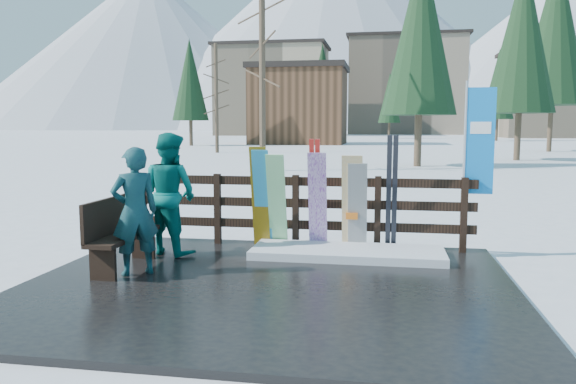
% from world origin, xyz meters
% --- Properties ---
extents(ground, '(700.00, 700.00, 0.00)m').
position_xyz_m(ground, '(0.00, 0.00, 0.00)').
color(ground, white).
rests_on(ground, ground).
extents(deck, '(6.00, 5.00, 0.08)m').
position_xyz_m(deck, '(0.00, 0.00, 0.04)').
color(deck, black).
rests_on(deck, ground).
extents(fence, '(5.60, 0.10, 1.15)m').
position_xyz_m(fence, '(0.00, 2.20, 0.74)').
color(fence, black).
rests_on(fence, deck).
extents(snow_patch, '(2.83, 1.00, 0.12)m').
position_xyz_m(snow_patch, '(0.87, 1.60, 0.14)').
color(snow_patch, white).
rests_on(snow_patch, deck).
extents(bench, '(0.41, 1.50, 0.97)m').
position_xyz_m(bench, '(-2.14, 0.39, 0.60)').
color(bench, black).
rests_on(bench, deck).
extents(snowboard_0, '(0.26, 0.41, 1.56)m').
position_xyz_m(snowboard_0, '(-0.50, 1.98, 0.86)').
color(snowboard_0, '#268EBC').
rests_on(snowboard_0, deck).
extents(snowboard_1, '(0.28, 0.42, 1.50)m').
position_xyz_m(snowboard_1, '(-0.26, 1.98, 0.83)').
color(snowboard_1, white).
rests_on(snowboard_1, deck).
extents(snowboard_2, '(0.26, 0.36, 1.61)m').
position_xyz_m(snowboard_2, '(-0.54, 1.98, 0.89)').
color(snowboard_2, '#CE9506').
rests_on(snowboard_2, deck).
extents(snowboard_3, '(0.28, 0.33, 1.53)m').
position_xyz_m(snowboard_3, '(0.38, 1.98, 0.84)').
color(snowboard_3, silver).
rests_on(snowboard_3, deck).
extents(snowboard_4, '(0.29, 0.30, 1.37)m').
position_xyz_m(snowboard_4, '(0.99, 1.98, 0.77)').
color(snowboard_4, black).
rests_on(snowboard_4, deck).
extents(snowboard_5, '(0.31, 0.32, 1.49)m').
position_xyz_m(snowboard_5, '(0.91, 1.98, 0.83)').
color(snowboard_5, silver).
rests_on(snowboard_5, deck).
extents(ski_pair_a, '(0.16, 0.22, 1.73)m').
position_xyz_m(ski_pair_a, '(0.33, 2.05, 0.95)').
color(ski_pair_a, red).
rests_on(ski_pair_a, deck).
extents(ski_pair_b, '(0.17, 0.28, 1.79)m').
position_xyz_m(ski_pair_b, '(1.51, 2.05, 0.98)').
color(ski_pair_b, black).
rests_on(ski_pair_b, deck).
extents(rental_flag, '(0.45, 0.04, 2.60)m').
position_xyz_m(rental_flag, '(2.75, 2.25, 1.69)').
color(rental_flag, silver).
rests_on(rental_flag, deck).
extents(person_front, '(0.72, 0.69, 1.66)m').
position_xyz_m(person_front, '(-1.78, 0.14, 0.91)').
color(person_front, '#1A5D50').
rests_on(person_front, deck).
extents(person_back, '(1.09, 0.99, 1.83)m').
position_xyz_m(person_back, '(-1.79, 1.36, 1.00)').
color(person_back, '#05645C').
rests_on(person_back, deck).
extents(resort_buildings, '(73.00, 87.60, 22.60)m').
position_xyz_m(resort_buildings, '(1.03, 115.41, 9.81)').
color(resort_buildings, tan).
rests_on(resort_buildings, ground).
extents(trees, '(41.97, 68.91, 14.37)m').
position_xyz_m(trees, '(5.50, 49.04, 5.88)').
color(trees, '#382B1E').
rests_on(trees, ground).
extents(mountains, '(520.00, 260.00, 120.00)m').
position_xyz_m(mountains, '(-10.50, 328.41, 50.20)').
color(mountains, white).
rests_on(mountains, ground).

